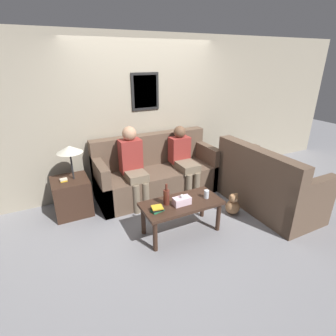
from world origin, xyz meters
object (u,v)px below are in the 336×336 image
(person_right, at_px, (183,158))
(couch_main, at_px, (156,174))
(drinking_glass, at_px, (206,194))
(teddy_bear, at_px, (233,205))
(coffee_table, at_px, (181,207))
(person_left, at_px, (133,163))
(wine_bottle, at_px, (166,197))
(couch_side, at_px, (266,187))

(person_right, bearing_deg, couch_main, 160.15)
(drinking_glass, xyz_separation_m, teddy_bear, (0.57, 0.09, -0.37))
(drinking_glass, height_order, person_right, person_right)
(coffee_table, height_order, drinking_glass, drinking_glass)
(couch_main, distance_m, coffee_table, 1.20)
(coffee_table, height_order, person_left, person_left)
(coffee_table, bearing_deg, wine_bottle, 166.39)
(drinking_glass, bearing_deg, person_left, 121.15)
(drinking_glass, relative_size, teddy_bear, 0.34)
(teddy_bear, bearing_deg, person_left, 141.26)
(couch_side, relative_size, person_right, 1.38)
(couch_side, relative_size, coffee_table, 1.50)
(drinking_glass, bearing_deg, coffee_table, 172.41)
(couch_main, relative_size, couch_side, 1.29)
(coffee_table, xyz_separation_m, person_left, (-0.29, 1.03, 0.31))
(couch_main, bearing_deg, drinking_glass, -81.38)
(person_right, bearing_deg, teddy_bear, -72.01)
(wine_bottle, bearing_deg, couch_side, -2.40)
(coffee_table, xyz_separation_m, teddy_bear, (0.93, 0.05, -0.25))
(wine_bottle, bearing_deg, coffee_table, -13.61)
(coffee_table, xyz_separation_m, wine_bottle, (-0.20, 0.05, 0.18))
(couch_main, relative_size, wine_bottle, 7.14)
(couch_main, bearing_deg, couch_side, -42.31)
(wine_bottle, bearing_deg, teddy_bear, -0.06)
(wine_bottle, xyz_separation_m, drinking_glass, (0.56, -0.10, -0.05))
(wine_bottle, height_order, person_right, person_right)
(couch_side, distance_m, drinking_glass, 1.16)
(coffee_table, distance_m, person_left, 1.11)
(coffee_table, bearing_deg, person_right, 59.36)
(person_right, bearing_deg, couch_side, -49.77)
(couch_side, distance_m, teddy_bear, 0.61)
(couch_main, bearing_deg, person_right, -19.85)
(couch_side, distance_m, wine_bottle, 1.72)
(coffee_table, xyz_separation_m, drinking_glass, (0.36, -0.05, 0.13))
(teddy_bear, bearing_deg, couch_side, -6.98)
(person_left, bearing_deg, person_right, 0.13)
(couch_main, distance_m, couch_side, 1.80)
(drinking_glass, height_order, teddy_bear, drinking_glass)
(couch_main, bearing_deg, person_left, -160.78)
(wine_bottle, height_order, teddy_bear, wine_bottle)
(person_left, height_order, teddy_bear, person_left)
(wine_bottle, relative_size, teddy_bear, 0.86)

